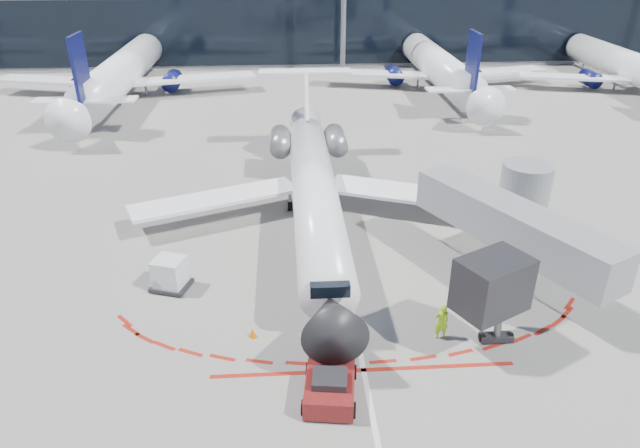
{
  "coord_description": "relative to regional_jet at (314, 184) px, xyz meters",
  "views": [
    {
      "loc": [
        -3.3,
        -31.43,
        17.96
      ],
      "look_at": [
        -1.31,
        -0.84,
        2.09
      ],
      "focal_mm": 32.0,
      "sensor_mm": 36.0,
      "label": 1
    }
  ],
  "objects": [
    {
      "name": "safety_cone_right",
      "position": [
        0.07,
        -14.78,
        -2.35
      ],
      "size": [
        0.36,
        0.36,
        0.5
      ],
      "primitive_type": "cone",
      "color": "#DE6204",
      "rests_on": "ground"
    },
    {
      "name": "jet_bridge",
      "position": [
        11.2,
        -7.03,
        0.41
      ],
      "size": [
        10.03,
        15.2,
        4.9
      ],
      "color": "gray",
      "rests_on": "ground"
    },
    {
      "name": "apron_centerline",
      "position": [
        1.41,
        -2.02,
        -2.6
      ],
      "size": [
        0.25,
        40.0,
        0.01
      ],
      "primitive_type": "cube",
      "color": "silver",
      "rests_on": "ground"
    },
    {
      "name": "pushback_tug",
      "position": [
        -0.26,
        -17.0,
        -2.0
      ],
      "size": [
        2.63,
        5.38,
        1.37
      ],
      "rotation": [
        0.0,
        0.0,
        -0.13
      ],
      "color": "#50130B",
      "rests_on": "ground"
    },
    {
      "name": "ground",
      "position": [
        1.41,
        -4.02,
        -2.6
      ],
      "size": [
        260.0,
        260.0,
        0.0
      ],
      "primitive_type": "plane",
      "color": "slate",
      "rests_on": "ground"
    },
    {
      "name": "safety_cone_left",
      "position": [
        -3.75,
        -12.77,
        -2.34
      ],
      "size": [
        0.37,
        0.37,
        0.51
      ],
      "primitive_type": "cone",
      "color": "#DE6204",
      "rests_on": "ground"
    },
    {
      "name": "uld_container",
      "position": [
        -8.48,
        -8.13,
        -1.67
      ],
      "size": [
        2.42,
        2.23,
        1.87
      ],
      "rotation": [
        0.0,
        0.0,
        -0.31
      ],
      "color": "black",
      "rests_on": "ground"
    },
    {
      "name": "bg_airliner_3",
      "position": [
        41.61,
        34.13,
        2.64
      ],
      "size": [
        32.42,
        34.33,
        10.49
      ],
      "primitive_type": null,
      "color": "white",
      "rests_on": "ground"
    },
    {
      "name": "bg_airliner_2",
      "position": [
        17.51,
        37.29,
        2.98
      ],
      "size": [
        34.51,
        36.54,
        11.16
      ],
      "primitive_type": null,
      "color": "white",
      "rests_on": "ground"
    },
    {
      "name": "bg_airliner_1",
      "position": [
        -20.87,
        35.71,
        3.3
      ],
      "size": [
        36.46,
        38.6,
        11.8
      ],
      "primitive_type": null,
      "color": "white",
      "rests_on": "ground"
    },
    {
      "name": "regional_jet",
      "position": [
        0.0,
        0.0,
        0.0
      ],
      "size": [
        25.23,
        31.11,
        7.79
      ],
      "color": "white",
      "rests_on": "ground"
    },
    {
      "name": "ramp_worker",
      "position": [
        5.49,
        -13.41,
        -1.63
      ],
      "size": [
        0.72,
        0.48,
        1.95
      ],
      "primitive_type": "imported",
      "rotation": [
        0.0,
        0.0,
        3.17
      ],
      "color": "#ACEE19",
      "rests_on": "ground"
    },
    {
      "name": "apron_stop_bar",
      "position": [
        1.41,
        -15.52,
        -2.6
      ],
      "size": [
        14.0,
        0.25,
        0.01
      ],
      "primitive_type": "cube",
      "color": "maroon",
      "rests_on": "ground"
    }
  ]
}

